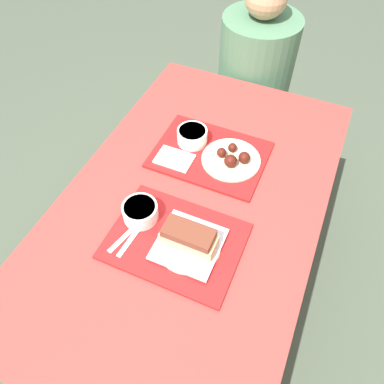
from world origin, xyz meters
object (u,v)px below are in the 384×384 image
object	(u,v)px
bowl_coleslaw_far	(192,135)
person_seated_across	(257,58)
bowl_coleslaw_near	(140,211)
wings_plate_far	(232,158)
brisket_sandwich_plate	(189,240)
tray_near	(175,241)
tray_far	(210,155)

from	to	relation	value
bowl_coleslaw_far	person_seated_across	size ratio (longest dim) A/B	0.18
bowl_coleslaw_near	wings_plate_far	xyz separation A→B (m)	(0.20, 0.38, -0.02)
bowl_coleslaw_near	wings_plate_far	distance (m)	0.43
brisket_sandwich_plate	wings_plate_far	bearing A→B (deg)	90.03
tray_near	bowl_coleslaw_far	world-z (taller)	bowl_coleslaw_far
bowl_coleslaw_far	wings_plate_far	bearing A→B (deg)	-11.95
brisket_sandwich_plate	tray_near	bearing A→B (deg)	177.15
tray_far	wings_plate_far	distance (m)	0.10
tray_far	bowl_coleslaw_near	bearing A→B (deg)	-105.60
wings_plate_far	bowl_coleslaw_far	bearing A→B (deg)	168.05
tray_near	bowl_coleslaw_far	bearing A→B (deg)	106.71
tray_near	wings_plate_far	xyz separation A→B (m)	(0.05, 0.41, 0.02)
person_seated_across	tray_near	bearing A→B (deg)	-86.08
bowl_coleslaw_near	bowl_coleslaw_far	xyz separation A→B (m)	(0.01, 0.42, 0.00)
tray_far	wings_plate_far	world-z (taller)	wings_plate_far
tray_near	bowl_coleslaw_far	distance (m)	0.47
bowl_coleslaw_far	person_seated_across	xyz separation A→B (m)	(0.06, 0.71, -0.05)
bowl_coleslaw_near	person_seated_across	xyz separation A→B (m)	(0.07, 1.13, -0.05)
tray_near	bowl_coleslaw_far	size ratio (longest dim) A/B	3.60
wings_plate_far	bowl_coleslaw_near	bearing A→B (deg)	-117.88
tray_far	brisket_sandwich_plate	world-z (taller)	brisket_sandwich_plate
bowl_coleslaw_far	wings_plate_far	world-z (taller)	same
tray_far	bowl_coleslaw_near	xyz separation A→B (m)	(-0.11, -0.38, 0.04)
tray_near	tray_far	xyz separation A→B (m)	(-0.04, 0.42, 0.00)
tray_near	wings_plate_far	bearing A→B (deg)	83.07
bowl_coleslaw_near	wings_plate_far	bearing A→B (deg)	62.12
bowl_coleslaw_far	person_seated_across	distance (m)	0.72
wings_plate_far	person_seated_across	xyz separation A→B (m)	(-0.13, 0.75, -0.03)
bowl_coleslaw_near	person_seated_across	distance (m)	1.13
tray_far	person_seated_across	xyz separation A→B (m)	(-0.04, 0.75, -0.01)
tray_far	person_seated_across	size ratio (longest dim) A/B	0.63
person_seated_across	bowl_coleslaw_far	bearing A→B (deg)	-94.47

